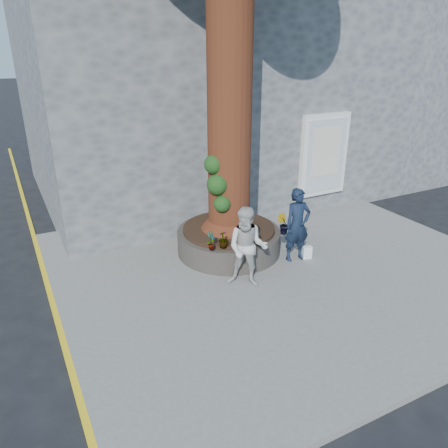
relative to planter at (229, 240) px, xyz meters
name	(u,v)px	position (x,y,z in m)	size (l,w,h in m)	color
ground	(241,309)	(-0.80, -2.00, -0.41)	(120.00, 120.00, 0.00)	black
pavement	(279,265)	(0.70, -1.00, -0.35)	(9.00, 8.00, 0.12)	slate
yellow_line	(59,326)	(-3.85, -1.00, -0.41)	(0.10, 30.00, 0.01)	yellow
stone_shop	(199,88)	(1.70, 5.20, 2.75)	(10.30, 8.30, 6.30)	#55585A
neighbour_shop	(384,83)	(9.70, 5.20, 2.59)	(6.00, 8.00, 6.00)	#55585A
planter	(229,240)	(0.00, 0.00, 0.00)	(2.30, 2.30, 0.60)	black
man	(297,225)	(1.12, -1.00, 0.51)	(0.59, 0.39, 1.61)	#121C31
woman	(247,248)	(-0.38, -1.45, 0.51)	(0.78, 0.61, 1.60)	beige
shopping_bag	(307,252)	(1.36, -1.08, -0.15)	(0.20, 0.12, 0.28)	white
plant_a	(211,241)	(-0.85, -0.85, 0.51)	(0.21, 0.14, 0.40)	gray
plant_b	(283,224)	(0.85, -0.85, 0.53)	(0.24, 0.24, 0.44)	gray
plant_c	(223,239)	(-0.58, -0.85, 0.49)	(0.20, 0.20, 0.36)	gray
plant_d	(243,203)	(0.85, 0.85, 0.45)	(0.25, 0.22, 0.28)	gray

